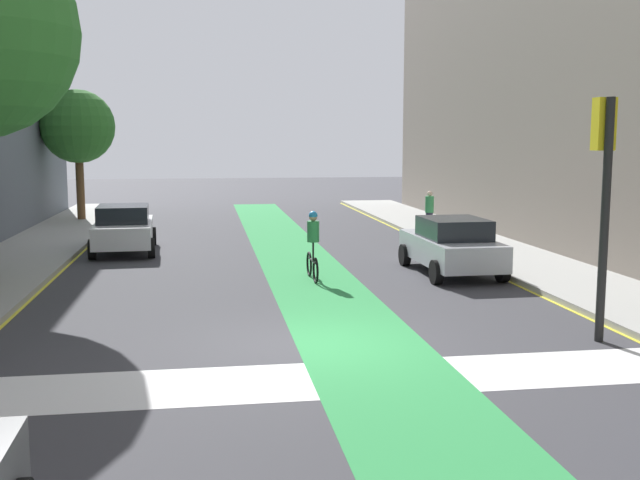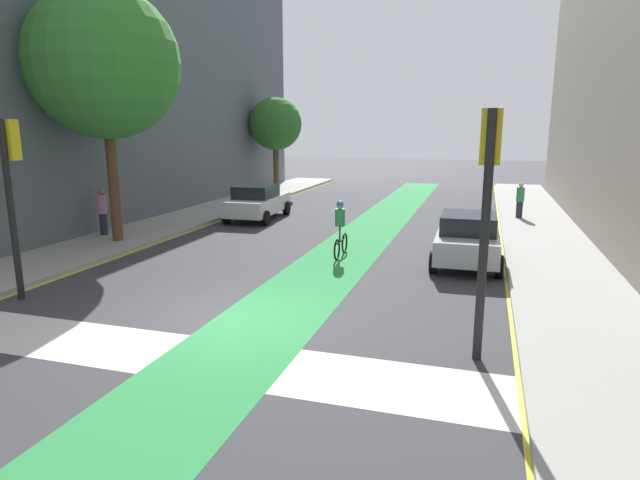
{
  "view_description": "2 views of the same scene",
  "coord_description": "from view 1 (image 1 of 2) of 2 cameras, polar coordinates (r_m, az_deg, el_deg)",
  "views": [
    {
      "loc": [
        -1.88,
        -13.02,
        3.7
      ],
      "look_at": [
        0.8,
        4.4,
        1.32
      ],
      "focal_mm": 41.78,
      "sensor_mm": 36.0,
      "label": 1
    },
    {
      "loc": [
        5.2,
        -10.09,
        4.17
      ],
      "look_at": [
        0.69,
        4.63,
        0.88
      ],
      "focal_mm": 30.01,
      "sensor_mm": 36.0,
      "label": 2
    }
  ],
  "objects": [
    {
      "name": "street_tree_far",
      "position": [
        35.21,
        -18.06,
        8.23
      ],
      "size": [
        3.27,
        3.27,
        5.78
      ],
      "color": "brown",
      "rests_on": "sidewalk_left"
    },
    {
      "name": "car_white_left_far",
      "position": [
        25.46,
        -14.79,
        0.88
      ],
      "size": [
        2.2,
        4.28,
        1.57
      ],
      "color": "silver",
      "rests_on": "ground_plane"
    },
    {
      "name": "pedestrian_sidewalk_right_a",
      "position": [
        29.57,
        8.38,
        2.24
      ],
      "size": [
        0.34,
        0.34,
        1.57
      ],
      "color": "#262638",
      "rests_on": "sidewalk_right"
    },
    {
      "name": "cyclist_in_lane",
      "position": [
        19.63,
        -0.56,
        -0.32
      ],
      "size": [
        0.32,
        1.73,
        1.86
      ],
      "color": "black",
      "rests_on": "ground_plane"
    },
    {
      "name": "traffic_signal_near_right",
      "position": [
        14.49,
        20.92,
        4.87
      ],
      "size": [
        0.35,
        0.52,
        4.46
      ],
      "color": "black",
      "rests_on": "ground_plane"
    },
    {
      "name": "bike_lane_paint",
      "position": [
        13.82,
        3.14,
        -7.85
      ],
      "size": [
        2.4,
        60.0,
        0.01
      ],
      "primitive_type": "cube",
      "color": "#2D8C47",
      "rests_on": "ground_plane"
    },
    {
      "name": "curb_stripe_right",
      "position": [
        15.66,
        21.91,
        -6.54
      ],
      "size": [
        0.16,
        60.0,
        0.01
      ],
      "primitive_type": "cube",
      "color": "yellow",
      "rests_on": "ground_plane"
    },
    {
      "name": "crosswalk_band",
      "position": [
        11.78,
        0.89,
        -10.62
      ],
      "size": [
        12.0,
        1.8,
        0.01
      ],
      "primitive_type": "cube",
      "color": "silver",
      "rests_on": "ground_plane"
    },
    {
      "name": "ground_plane",
      "position": [
        13.67,
        -0.53,
        -8.03
      ],
      "size": [
        120.0,
        120.0,
        0.0
      ],
      "primitive_type": "plane",
      "color": "#38383D"
    },
    {
      "name": "car_silver_right_far",
      "position": [
        20.95,
        10.04,
        -0.4
      ],
      "size": [
        2.07,
        4.23,
        1.57
      ],
      "color": "#B2B7BF",
      "rests_on": "ground_plane"
    }
  ]
}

